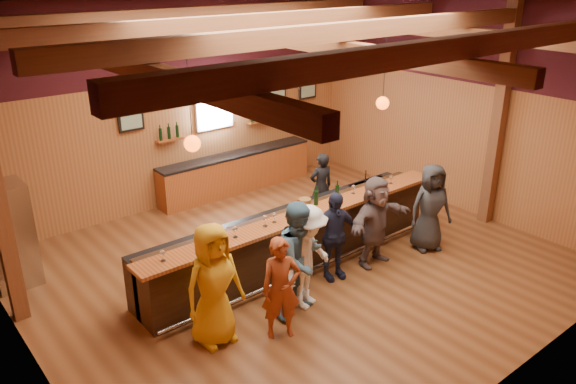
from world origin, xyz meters
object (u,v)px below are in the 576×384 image
Objects in this scene: customer_navy at (334,236)px; bartender at (321,187)px; customer_white at (307,257)px; ice_bucket at (305,205)px; bottle_a at (316,197)px; customer_redvest at (281,288)px; customer_dark at (430,208)px; customer_brown at (375,221)px; back_bar_cabinet at (237,172)px; bar_counter at (294,237)px; customer_orange at (213,285)px; stainless_fridge at (9,235)px; customer_denim at (300,259)px.

customer_navy is 2.43m from bartender.
bartender is at bearing 27.01° from customer_white.
bottle_a is at bearing 15.88° from ice_bucket.
customer_redvest is 3.88m from customer_dark.
customer_dark reaches higher than customer_brown.
customer_brown reaches higher than back_bar_cabinet.
bar_counter is 1.43m from customer_white.
bartender is at bearing 44.70° from bottle_a.
customer_navy is at bearing 170.00° from customer_brown.
bar_counter is 2.02m from bartender.
customer_orange is 5.18× the size of bottle_a.
customer_orange is at bearing -158.24° from customer_dark.
ice_bucket is at bearing -177.78° from customer_dark.
customer_white is at bearing -5.37° from customer_orange.
stainless_fridge is 1.13× the size of customer_navy.
bar_counter is 1.48m from customer_brown.
stainless_fridge is 6.23m from customer_brown.
customer_dark is at bearing -1.72° from customer_orange.
bartender is at bearing 66.05° from customer_navy.
back_bar_cabinet is 3.91m from bottle_a.
customer_navy is at bearing -76.59° from bar_counter.
stainless_fridge is 4.89m from customer_denim.
back_bar_cabinet is (1.18, 3.57, -0.05)m from bar_counter.
customer_navy is 0.94× the size of customer_dark.
customer_brown is at bearing 7.12° from customer_navy.
customer_denim is (-2.10, -4.82, 0.45)m from back_bar_cabinet.
customer_redvest is (0.81, -0.49, -0.14)m from customer_orange.
customer_white is 1.08× the size of customer_navy.
bar_counter is 3.40× the size of customer_denim.
customer_denim reaches higher than bottle_a.
customer_dark is at bearing -76.17° from back_bar_cabinet.
customer_redvest is at bearing -143.99° from bottle_a.
customer_denim is 1.26× the size of bartender.
bottle_a is at bearing 176.55° from customer_dark.
customer_orange is at bearing -127.26° from back_bar_cabinet.
customer_dark is at bearing -26.68° from bottle_a.
customer_denim is at bearing -113.57° from back_bar_cabinet.
customer_redvest is 2.37m from bottle_a.
stainless_fridge is at bearing 146.63° from ice_bucket.
customer_redvest is 0.68m from customer_denim.
bartender is at bearing 33.90° from bar_counter.
customer_denim reaches higher than customer_redvest.
customer_redvest reaches higher than bartender.
customer_dark is at bearing -15.35° from customer_brown.
customer_navy is at bearing -166.03° from customer_dark.
bartender is at bearing 32.74° from customer_denim.
customer_redvest reaches higher than back_bar_cabinet.
customer_redvest is at bearing -140.35° from ice_bucket.
customer_navy is 0.93m from customer_brown.
customer_denim is at bearing -8.38° from customer_orange.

